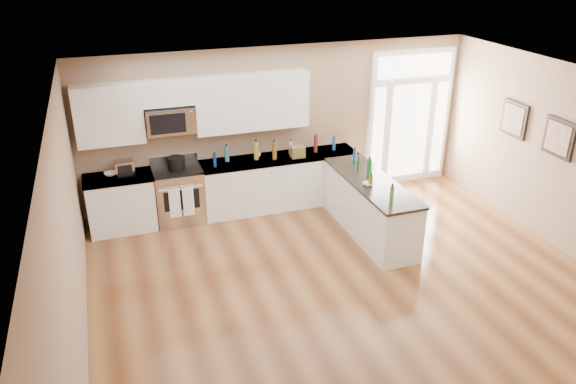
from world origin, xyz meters
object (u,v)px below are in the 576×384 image
Objects in this scene: peninsula_cabinet at (370,209)px; stockpot at (176,163)px; toaster_oven at (125,168)px; kitchen_range at (179,195)px.

stockpot reaches higher than peninsula_cabinet.
toaster_oven reaches higher than peninsula_cabinet.
toaster_oven is at bearing 158.25° from peninsula_cabinet.
kitchen_range reaches higher than peninsula_cabinet.
peninsula_cabinet is at bearing -26.81° from stockpot.
stockpot reaches higher than kitchen_range.
peninsula_cabinet is 3.25m from stockpot.
stockpot is 0.83m from toaster_oven.
toaster_oven is at bearing 178.83° from kitchen_range.
stockpot is (-2.85, 1.44, 0.63)m from peninsula_cabinet.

